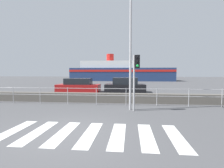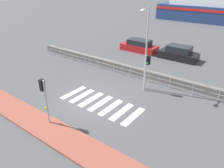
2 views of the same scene
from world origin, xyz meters
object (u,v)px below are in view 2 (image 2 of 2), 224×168
at_px(traffic_light_near, 44,93).
at_px(ferry_boat, 219,12).
at_px(streetlamp, 146,42).
at_px(parked_car_red, 139,46).
at_px(parked_car_black, 179,53).
at_px(traffic_light_far, 147,65).

distance_m(traffic_light_near, ferry_boat, 41.79).
distance_m(traffic_light_near, streetlamp, 7.88).
height_order(parked_car_red, parked_car_black, parked_car_black).
bearing_deg(parked_car_red, parked_car_black, 0.00).
height_order(ferry_boat, parked_car_red, ferry_boat).
height_order(streetlamp, parked_car_black, streetlamp).
xyz_separation_m(traffic_light_near, streetlamp, (2.35, 7.31, 1.76)).
xyz_separation_m(traffic_light_near, parked_car_red, (-3.04, 15.94, -1.49)).
bearing_deg(streetlamp, traffic_light_far, -9.16).
xyz_separation_m(ferry_boat, parked_car_black, (2.19, -25.85, -1.42)).
bearing_deg(traffic_light_near, parked_car_black, 83.40).
bearing_deg(ferry_boat, parked_car_black, -85.16).
height_order(traffic_light_near, ferry_boat, ferry_boat).
xyz_separation_m(traffic_light_far, ferry_boat, (-2.98, 34.53, -0.07)).
bearing_deg(traffic_light_far, streetlamp, 170.84).
distance_m(traffic_light_far, ferry_boat, 34.65).
relative_size(streetlamp, parked_car_black, 1.54).
distance_m(traffic_light_near, parked_car_black, 16.11).
distance_m(streetlamp, parked_car_black, 9.22).
xyz_separation_m(traffic_light_near, traffic_light_far, (2.64, 7.27, 0.03)).
xyz_separation_m(streetlamp, ferry_boat, (-2.69, 34.48, -1.80)).
bearing_deg(parked_car_black, parked_car_red, 180.00).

